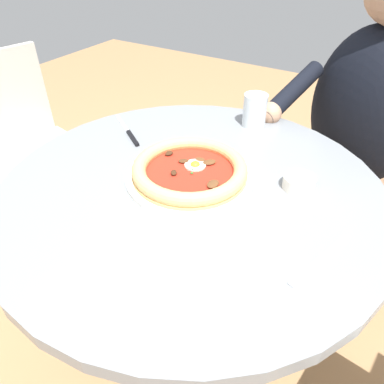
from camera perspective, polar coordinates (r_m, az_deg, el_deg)
name	(u,v)px	position (r m, az deg, el deg)	size (l,w,h in m)	color
ground_plane	(191,350)	(1.42, -0.09, -23.58)	(6.00, 6.00, 0.02)	#9E754C
dining_table	(191,228)	(0.95, -0.12, -5.67)	(0.91, 0.91, 0.73)	gray
pizza_on_plate	(190,171)	(0.87, -0.35, 3.36)	(0.31, 0.31, 0.04)	white
water_glass	(254,112)	(1.12, 9.72, 12.25)	(0.07, 0.07, 0.10)	silver
steak_knife	(130,134)	(1.08, -9.77, 9.01)	(0.18, 0.13, 0.01)	silver
ramekin_capers	(299,182)	(0.87, 16.48, 1.51)	(0.07, 0.07, 0.03)	white
fork_utensil	(320,260)	(0.72, 19.41, -10.02)	(0.06, 0.17, 0.00)	#BCBCC1
diner_person	(349,159)	(1.44, 23.46, 4.75)	(0.50, 0.47, 1.18)	#282833
cafe_chair_diner	(373,145)	(1.55, 26.63, 6.59)	(0.54, 0.54, 0.90)	#957050
cafe_chair_spare_near	(27,139)	(1.64, -24.58, 7.55)	(0.45, 0.45, 0.84)	beige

